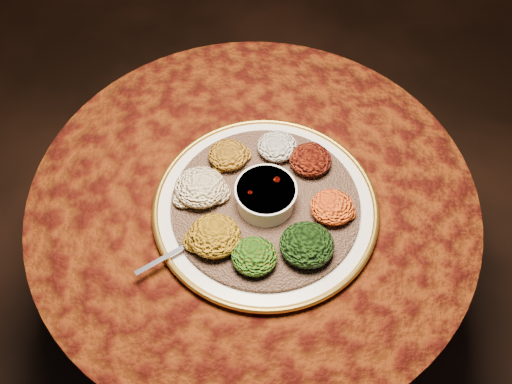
{
  "coord_description": "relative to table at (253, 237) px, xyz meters",
  "views": [
    {
      "loc": [
        0.05,
        -0.67,
        1.75
      ],
      "look_at": [
        0.01,
        -0.01,
        0.76
      ],
      "focal_mm": 40.0,
      "sensor_mm": 36.0,
      "label": 1
    }
  ],
  "objects": [
    {
      "name": "portion_mixveg",
      "position": [
        0.02,
        -0.17,
        0.23
      ],
      "size": [
        0.09,
        0.08,
        0.04
      ],
      "primitive_type": "ellipsoid",
      "color": "#A4380A",
      "rests_on": "injera"
    },
    {
      "name": "table",
      "position": [
        0.0,
        0.0,
        0.0
      ],
      "size": [
        0.96,
        0.96,
        0.73
      ],
      "color": "black",
      "rests_on": "ground"
    },
    {
      "name": "spoon",
      "position": [
        -0.11,
        -0.14,
        0.21
      ],
      "size": [
        0.13,
        0.1,
        0.01
      ],
      "rotation": [
        0.0,
        0.0,
        -2.49
      ],
      "color": "silver",
      "rests_on": "injera"
    },
    {
      "name": "portion_gomen",
      "position": [
        0.11,
        -0.14,
        0.23
      ],
      "size": [
        0.11,
        0.1,
        0.05
      ],
      "primitive_type": "ellipsoid",
      "color": "black",
      "rests_on": "injera"
    },
    {
      "name": "portion_shiro",
      "position": [
        -0.06,
        0.07,
        0.23
      ],
      "size": [
        0.09,
        0.08,
        0.04
      ],
      "primitive_type": "ellipsoid",
      "color": "#996012",
      "rests_on": "injera"
    },
    {
      "name": "stew_bowl",
      "position": [
        0.03,
        -0.04,
        0.24
      ],
      "size": [
        0.13,
        0.13,
        0.05
      ],
      "color": "white",
      "rests_on": "injera"
    },
    {
      "name": "injera",
      "position": [
        0.03,
        -0.04,
        0.2
      ],
      "size": [
        0.46,
        0.46,
        0.01
      ],
      "primitive_type": "cylinder",
      "rotation": [
        0.0,
        0.0,
        -0.19
      ],
      "color": "brown",
      "rests_on": "platter"
    },
    {
      "name": "platter",
      "position": [
        0.03,
        -0.04,
        0.19
      ],
      "size": [
        0.54,
        0.54,
        0.02
      ],
      "rotation": [
        0.0,
        0.0,
        0.21
      ],
      "color": "beige",
      "rests_on": "table"
    },
    {
      "name": "portion_ayib",
      "position": [
        0.05,
        0.1,
        0.23
      ],
      "size": [
        0.09,
        0.08,
        0.04
      ],
      "primitive_type": "ellipsoid",
      "color": "beige",
      "rests_on": "injera"
    },
    {
      "name": "portion_timatim",
      "position": [
        -0.11,
        -0.02,
        0.23
      ],
      "size": [
        0.11,
        0.1,
        0.05
      ],
      "primitive_type": "ellipsoid",
      "color": "maroon",
      "rests_on": "injera"
    },
    {
      "name": "portion_kitfo",
      "position": [
        0.12,
        0.07,
        0.23
      ],
      "size": [
        0.09,
        0.09,
        0.04
      ],
      "primitive_type": "ellipsoid",
      "color": "black",
      "rests_on": "injera"
    },
    {
      "name": "portion_kik",
      "position": [
        -0.06,
        -0.13,
        0.23
      ],
      "size": [
        0.1,
        0.1,
        0.05
      ],
      "primitive_type": "ellipsoid",
      "color": "#A46A0E",
      "rests_on": "injera"
    },
    {
      "name": "portion_tikil",
      "position": [
        0.16,
        -0.05,
        0.23
      ],
      "size": [
        0.09,
        0.08,
        0.04
      ],
      "primitive_type": "ellipsoid",
      "color": "#BC630F",
      "rests_on": "injera"
    }
  ]
}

